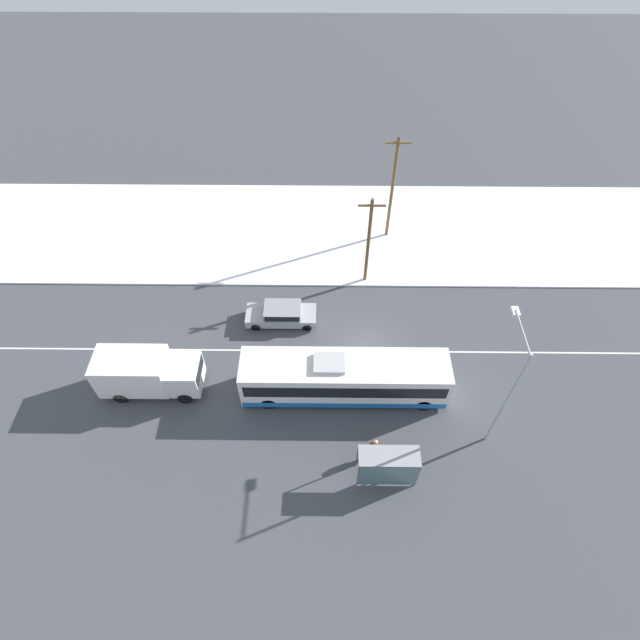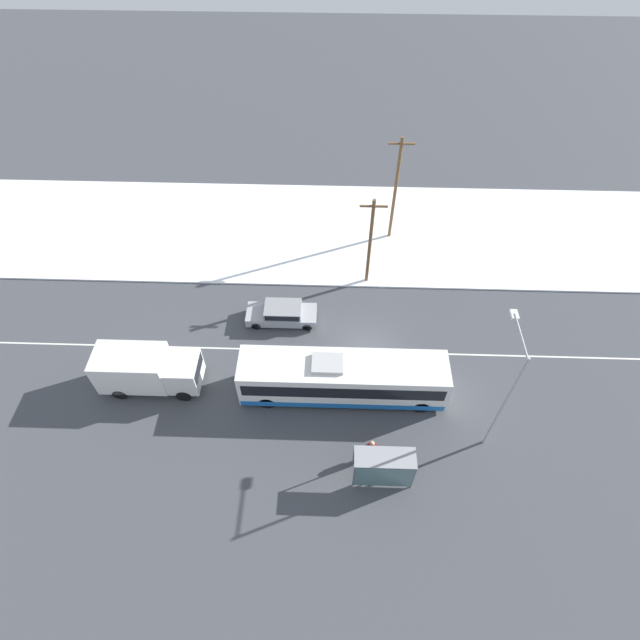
% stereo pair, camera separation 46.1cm
% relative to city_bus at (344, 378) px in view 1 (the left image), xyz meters
% --- Properties ---
extents(ground_plane, '(120.00, 120.00, 0.00)m').
position_rel_city_bus_xyz_m(ground_plane, '(1.67, 3.11, -1.54)').
color(ground_plane, '#424449').
extents(snow_lot, '(80.00, 12.25, 0.12)m').
position_rel_city_bus_xyz_m(snow_lot, '(1.67, 15.11, -1.48)').
color(snow_lot, white).
rests_on(snow_lot, ground_plane).
extents(lane_marking_center, '(60.00, 0.12, 0.00)m').
position_rel_city_bus_xyz_m(lane_marking_center, '(1.67, 3.11, -1.54)').
color(lane_marking_center, silver).
rests_on(lane_marking_center, ground_plane).
extents(city_bus, '(12.18, 2.57, 3.15)m').
position_rel_city_bus_xyz_m(city_bus, '(0.00, 0.00, 0.00)').
color(city_bus, white).
rests_on(city_bus, ground_plane).
extents(box_truck, '(6.09, 2.30, 2.96)m').
position_rel_city_bus_xyz_m(box_truck, '(-11.77, 0.21, 0.09)').
color(box_truck, silver).
rests_on(box_truck, ground_plane).
extents(sedan_car, '(4.75, 1.80, 1.39)m').
position_rel_city_bus_xyz_m(sedan_car, '(-4.09, 5.66, -0.77)').
color(sedan_car, '#9E9EA3').
rests_on(sedan_car, ground_plane).
extents(pedestrian_at_stop, '(0.62, 0.28, 1.73)m').
position_rel_city_bus_xyz_m(pedestrian_at_stop, '(1.60, -4.15, -0.48)').
color(pedestrian_at_stop, '#23232D').
rests_on(pedestrian_at_stop, ground_plane).
extents(bus_shelter, '(3.19, 1.20, 2.40)m').
position_rel_city_bus_xyz_m(bus_shelter, '(2.17, -5.55, 0.14)').
color(bus_shelter, gray).
rests_on(bus_shelter, ground_plane).
extents(streetlamp, '(0.36, 3.11, 8.23)m').
position_rel_city_bus_xyz_m(streetlamp, '(8.11, -2.48, 3.65)').
color(streetlamp, '#9EA3A8').
rests_on(streetlamp, ground_plane).
extents(utility_pole_roadside, '(1.80, 0.24, 7.26)m').
position_rel_city_bus_xyz_m(utility_pole_roadside, '(1.77, 9.63, 2.27)').
color(utility_pole_roadside, brown).
rests_on(utility_pole_roadside, ground_plane).
extents(utility_pole_snowlot, '(1.80, 0.24, 8.67)m').
position_rel_city_bus_xyz_m(utility_pole_snowlot, '(3.74, 14.69, 2.98)').
color(utility_pole_snowlot, brown).
rests_on(utility_pole_snowlot, ground_plane).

